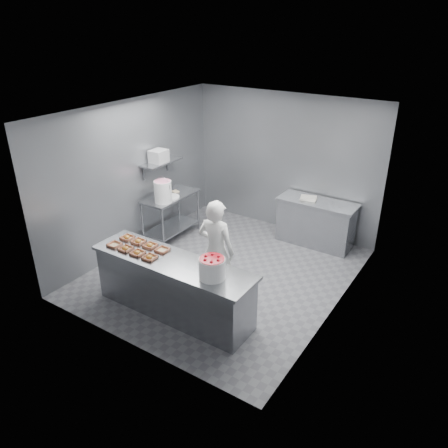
{
  "coord_description": "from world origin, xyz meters",
  "views": [
    {
      "loc": [
        3.61,
        -5.49,
        4.08
      ],
      "look_at": [
        0.14,
        -0.2,
        1.06
      ],
      "focal_mm": 35.0,
      "sensor_mm": 36.0,
      "label": 1
    }
  ],
  "objects_px": {
    "tray_2": "(137,253)",
    "tray_6": "(150,245)",
    "prep_table": "(171,210)",
    "back_counter": "(316,222)",
    "tray_5": "(138,241)",
    "strawberry_tub": "(212,267)",
    "tray_0": "(114,245)",
    "tray_7": "(162,250)",
    "tray_3": "(150,257)",
    "tray_1": "(126,249)",
    "appliance": "(159,156)",
    "glaze_bucket": "(163,191)",
    "worker": "(216,251)",
    "service_counter": "(174,286)",
    "tray_4": "(127,238)"
  },
  "relations": [
    {
      "from": "tray_0",
      "to": "tray_5",
      "type": "relative_size",
      "value": 1.0
    },
    {
      "from": "tray_1",
      "to": "service_counter",
      "type": "bearing_deg",
      "value": 9.98
    },
    {
      "from": "tray_3",
      "to": "tray_5",
      "type": "height_order",
      "value": "same"
    },
    {
      "from": "service_counter",
      "to": "appliance",
      "type": "bearing_deg",
      "value": 134.03
    },
    {
      "from": "service_counter",
      "to": "tray_3",
      "type": "relative_size",
      "value": 13.88
    },
    {
      "from": "tray_0",
      "to": "tray_3",
      "type": "bearing_deg",
      "value": -0.0
    },
    {
      "from": "tray_2",
      "to": "glaze_bucket",
      "type": "bearing_deg",
      "value": 119.42
    },
    {
      "from": "tray_2",
      "to": "tray_6",
      "type": "distance_m",
      "value": 0.28
    },
    {
      "from": "back_counter",
      "to": "tray_7",
      "type": "bearing_deg",
      "value": -111.09
    },
    {
      "from": "service_counter",
      "to": "tray_6",
      "type": "height_order",
      "value": "tray_6"
    },
    {
      "from": "tray_2",
      "to": "tray_6",
      "type": "height_order",
      "value": "same"
    },
    {
      "from": "tray_3",
      "to": "worker",
      "type": "height_order",
      "value": "worker"
    },
    {
      "from": "tray_2",
      "to": "worker",
      "type": "distance_m",
      "value": 1.19
    },
    {
      "from": "glaze_bucket",
      "to": "tray_7",
      "type": "bearing_deg",
      "value": -50.22
    },
    {
      "from": "tray_1",
      "to": "appliance",
      "type": "distance_m",
      "value": 2.4
    },
    {
      "from": "service_counter",
      "to": "tray_4",
      "type": "relative_size",
      "value": 13.88
    },
    {
      "from": "tray_3",
      "to": "tray_7",
      "type": "height_order",
      "value": "tray_3"
    },
    {
      "from": "tray_1",
      "to": "appliance",
      "type": "xyz_separation_m",
      "value": [
        -1.04,
        2.02,
        0.76
      ]
    },
    {
      "from": "glaze_bucket",
      "to": "appliance",
      "type": "bearing_deg",
      "value": 137.42
    },
    {
      "from": "prep_table",
      "to": "tray_2",
      "type": "xyz_separation_m",
      "value": [
        1.11,
        -2.09,
        0.33
      ]
    },
    {
      "from": "tray_0",
      "to": "tray_7",
      "type": "bearing_deg",
      "value": 20.95
    },
    {
      "from": "tray_0",
      "to": "back_counter",
      "type": "bearing_deg",
      "value": 60.46
    },
    {
      "from": "tray_3",
      "to": "prep_table",
      "type": "bearing_deg",
      "value": 122.83
    },
    {
      "from": "tray_2",
      "to": "tray_3",
      "type": "height_order",
      "value": "same"
    },
    {
      "from": "glaze_bucket",
      "to": "appliance",
      "type": "height_order",
      "value": "appliance"
    },
    {
      "from": "tray_4",
      "to": "glaze_bucket",
      "type": "height_order",
      "value": "glaze_bucket"
    },
    {
      "from": "service_counter",
      "to": "tray_5",
      "type": "relative_size",
      "value": 13.88
    },
    {
      "from": "back_counter",
      "to": "tray_1",
      "type": "relative_size",
      "value": 8.01
    },
    {
      "from": "service_counter",
      "to": "worker",
      "type": "height_order",
      "value": "worker"
    },
    {
      "from": "service_counter",
      "to": "tray_1",
      "type": "bearing_deg",
      "value": -170.02
    },
    {
      "from": "tray_2",
      "to": "glaze_bucket",
      "type": "distance_m",
      "value": 2.03
    },
    {
      "from": "back_counter",
      "to": "tray_1",
      "type": "height_order",
      "value": "tray_1"
    },
    {
      "from": "tray_1",
      "to": "back_counter",
      "type": "bearing_deg",
      "value": 63.58
    },
    {
      "from": "tray_2",
      "to": "tray_7",
      "type": "bearing_deg",
      "value": 48.6
    },
    {
      "from": "tray_1",
      "to": "worker",
      "type": "relative_size",
      "value": 0.11
    },
    {
      "from": "tray_1",
      "to": "prep_table",
      "type": "bearing_deg",
      "value": 112.55
    },
    {
      "from": "prep_table",
      "to": "back_counter",
      "type": "relative_size",
      "value": 0.8
    },
    {
      "from": "tray_0",
      "to": "tray_5",
      "type": "bearing_deg",
      "value": 49.32
    },
    {
      "from": "prep_table",
      "to": "tray_4",
      "type": "bearing_deg",
      "value": -70.92
    },
    {
      "from": "glaze_bucket",
      "to": "service_counter",
      "type": "bearing_deg",
      "value": -46.56
    },
    {
      "from": "tray_1",
      "to": "tray_7",
      "type": "relative_size",
      "value": 1.0
    },
    {
      "from": "tray_2",
      "to": "tray_6",
      "type": "xyz_separation_m",
      "value": [
        0.0,
        0.28,
        0.0
      ]
    },
    {
      "from": "tray_5",
      "to": "strawberry_tub",
      "type": "height_order",
      "value": "strawberry_tub"
    },
    {
      "from": "tray_3",
      "to": "tray_1",
      "type": "bearing_deg",
      "value": 180.0
    },
    {
      "from": "tray_4",
      "to": "appliance",
      "type": "height_order",
      "value": "appliance"
    },
    {
      "from": "tray_0",
      "to": "tray_4",
      "type": "xyz_separation_m",
      "value": [
        -0.0,
        0.28,
        0.0
      ]
    },
    {
      "from": "tray_3",
      "to": "tray_4",
      "type": "distance_m",
      "value": 0.77
    },
    {
      "from": "tray_7",
      "to": "strawberry_tub",
      "type": "height_order",
      "value": "strawberry_tub"
    },
    {
      "from": "tray_3",
      "to": "tray_6",
      "type": "bearing_deg",
      "value": 131.04
    },
    {
      "from": "tray_4",
      "to": "worker",
      "type": "distance_m",
      "value": 1.44
    }
  ]
}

